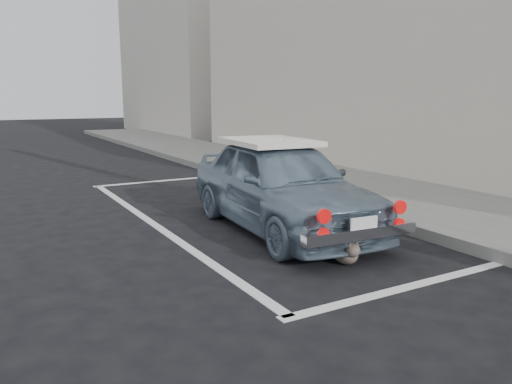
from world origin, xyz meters
The scene contains 9 objects.
ground centered at (0.00, 0.00, 0.00)m, with size 80.00×80.00×0.00m, color black.
sidewalk centered at (3.20, 2.00, 0.07)m, with size 2.80×40.00×0.15m, color #61625D.
shop_building centered at (6.33, 4.00, 3.49)m, with size 3.50×18.00×7.00m.
building_far centered at (6.35, 20.00, 4.00)m, with size 3.50×10.00×8.00m, color beige.
pline_rear centered at (0.50, -0.50, 0.00)m, with size 3.00×0.12×0.01m, color silver.
pline_front centered at (0.50, 6.50, 0.00)m, with size 3.00×0.12×0.01m, color silver.
pline_side centered at (-0.90, 3.00, 0.00)m, with size 0.12×7.00×0.01m, color silver.
retro_coupe centered at (0.54, 1.90, 0.62)m, with size 1.73×3.73×1.23m.
cat centered at (0.37, 0.33, 0.14)m, with size 0.31×0.55×0.30m.
Camera 1 is at (-3.03, -3.68, 1.78)m, focal length 35.00 mm.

